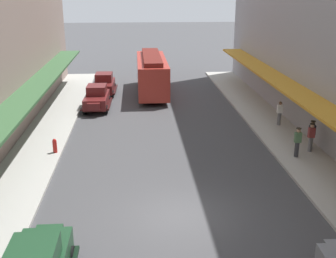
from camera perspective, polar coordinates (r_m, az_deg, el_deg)
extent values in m
plane|color=#424244|center=(18.00, 1.49, -11.64)|extent=(200.00, 200.00, 0.00)
cube|color=#193D23|center=(13.64, -17.93, -16.22)|extent=(1.44, 1.70, 0.70)
cube|color=#8C9EA8|center=(13.64, -17.93, -16.22)|extent=(1.37, 1.67, 0.42)
cube|color=#193D23|center=(15.96, -15.73, -13.44)|extent=(0.94, 0.36, 0.52)
cylinder|color=black|center=(15.76, -19.11, -16.21)|extent=(0.22, 0.68, 0.68)
cylinder|color=black|center=(15.43, -13.07, -16.42)|extent=(0.22, 0.68, 0.68)
cube|color=#591919|center=(33.21, -9.64, 3.92)|extent=(1.79, 3.94, 0.80)
cube|color=#591919|center=(33.27, -9.66, 5.28)|extent=(1.48, 1.73, 0.70)
cube|color=#8C9EA8|center=(33.27, -9.66, 5.28)|extent=(1.41, 1.70, 0.42)
cube|color=#591919|center=(31.16, -10.06, 3.00)|extent=(0.94, 0.38, 0.52)
cube|color=black|center=(33.20, -7.97, 3.43)|extent=(0.33, 3.51, 0.12)
cube|color=black|center=(33.42, -11.23, 3.35)|extent=(0.33, 3.51, 0.12)
cylinder|color=black|center=(31.92, -8.42, 2.63)|extent=(0.24, 0.69, 0.68)
cylinder|color=black|center=(32.12, -11.29, 2.57)|extent=(0.24, 0.69, 0.68)
cylinder|color=black|center=(34.54, -8.02, 3.89)|extent=(0.24, 0.69, 0.68)
cylinder|color=black|center=(34.73, -10.68, 3.83)|extent=(0.24, 0.69, 0.68)
cube|color=#591919|center=(37.82, -8.67, 5.79)|extent=(1.80, 3.94, 0.80)
cube|color=#591919|center=(37.91, -8.69, 6.97)|extent=(1.49, 1.74, 0.70)
cube|color=#8C9EA8|center=(37.91, -8.69, 6.97)|extent=(1.41, 1.70, 0.42)
cube|color=#591919|center=(35.75, -9.00, 5.10)|extent=(0.94, 0.39, 0.52)
cube|color=black|center=(37.81, -7.21, 5.35)|extent=(0.33, 3.52, 0.12)
cube|color=black|center=(38.00, -10.08, 5.28)|extent=(0.33, 3.52, 0.12)
cylinder|color=black|center=(36.52, -7.58, 4.72)|extent=(0.24, 0.69, 0.68)
cylinder|color=black|center=(36.69, -10.10, 4.66)|extent=(0.24, 0.69, 0.68)
cylinder|color=black|center=(39.16, -7.27, 5.69)|extent=(0.24, 0.69, 0.68)
cylinder|color=black|center=(39.32, -9.63, 5.63)|extent=(0.24, 0.69, 0.68)
cube|color=#A52D23|center=(37.42, -2.21, 7.43)|extent=(2.51, 9.60, 2.70)
cube|color=#5B1913|center=(37.15, -2.24, 9.74)|extent=(1.51, 8.64, 0.36)
cube|color=#8C9EA8|center=(37.33, -2.22, 8.14)|extent=(2.53, 8.83, 0.95)
cube|color=black|center=(34.97, -1.99, 4.01)|extent=(2.00, 1.20, 0.40)
cube|color=black|center=(40.56, -2.35, 6.08)|extent=(2.00, 1.20, 0.40)
cylinder|color=#B21E19|center=(24.68, -15.10, -2.32)|extent=(0.24, 0.24, 0.70)
sphere|color=#B21E19|center=(24.55, -15.17, -1.51)|extent=(0.20, 0.20, 0.20)
cylinder|color=slate|center=(29.53, 14.83, 1.34)|extent=(0.24, 0.24, 0.85)
cube|color=white|center=(29.33, 14.94, 2.65)|extent=(0.36, 0.22, 0.56)
sphere|color=brown|center=(29.22, 15.01, 3.41)|extent=(0.22, 0.22, 0.22)
cylinder|color=#2D2D33|center=(24.27, 17.06, -2.67)|extent=(0.24, 0.24, 0.85)
cube|color=#4C724C|center=(24.03, 17.22, -1.11)|extent=(0.36, 0.22, 0.56)
sphere|color=tan|center=(23.91, 17.31, -0.21)|extent=(0.22, 0.22, 0.22)
cylinder|color=black|center=(23.87, 17.34, 0.07)|extent=(0.28, 0.28, 0.04)
cylinder|color=slate|center=(25.79, 18.82, -1.59)|extent=(0.24, 0.24, 0.85)
cube|color=#26262D|center=(25.57, 18.98, -0.11)|extent=(0.36, 0.22, 0.56)
sphere|color=brown|center=(25.45, 19.08, 0.74)|extent=(0.22, 0.22, 0.22)
cylinder|color=black|center=(25.41, 19.11, 1.00)|extent=(0.28, 0.28, 0.04)
cylinder|color=slate|center=(25.29, 18.73, -1.98)|extent=(0.24, 0.24, 0.85)
cube|color=maroon|center=(25.06, 18.90, -0.47)|extent=(0.36, 0.22, 0.56)
sphere|color=tan|center=(24.94, 19.00, 0.40)|extent=(0.22, 0.22, 0.22)
cylinder|color=black|center=(24.91, 19.03, 0.66)|extent=(0.28, 0.28, 0.04)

